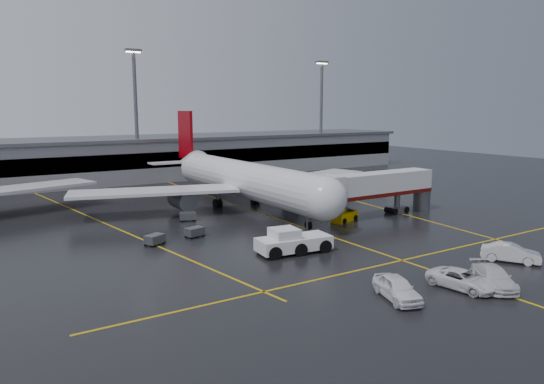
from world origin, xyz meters
TOP-DOWN VIEW (x-y plane):
  - ground at (0.00, 0.00)m, footprint 220.00×220.00m
  - apron_line_centre at (0.00, 0.00)m, footprint 0.25×90.00m
  - apron_line_stop at (0.00, -22.00)m, footprint 60.00×0.25m
  - apron_line_left at (-20.00, 10.00)m, footprint 9.99×69.35m
  - apron_line_right at (18.00, 10.00)m, footprint 7.57×69.64m
  - terminal at (0.00, 47.93)m, footprint 122.00×19.00m
  - light_mast_mid at (-5.00, 42.00)m, footprint 3.00×1.20m
  - light_mast_right at (40.00, 42.00)m, footprint 3.00×1.20m
  - main_airliner at (0.00, 9.70)m, footprint 48.80×45.60m
  - jet_bridge at (11.87, -6.00)m, footprint 19.90×3.40m
  - pushback_tractor at (-7.40, -14.20)m, footprint 7.84×4.03m
  - belt_loader at (6.51, -6.03)m, footprint 4.28×2.78m
  - service_van_a at (-1.72, -29.92)m, footprint 3.35×5.84m
  - service_van_b at (0.78, -31.06)m, footprint 5.08×6.00m
  - service_van_c at (8.32, -27.77)m, footprint 4.26×5.41m
  - service_van_d at (-7.76, -28.71)m, footprint 3.63×5.57m
  - baggage_cart_a at (-13.09, -3.16)m, footprint 2.26×1.75m
  - baggage_cart_b at (-18.02, -3.93)m, footprint 2.38×2.08m
  - baggage_cart_c at (-10.44, 5.02)m, footprint 2.28×1.81m

SIDE VIEW (x-z plane):
  - ground at x=0.00m, z-range 0.00..0.00m
  - apron_line_centre at x=0.00m, z-range 0.00..0.02m
  - apron_line_stop at x=0.00m, z-range 0.00..0.02m
  - apron_line_left at x=-20.00m, z-range 0.00..0.02m
  - apron_line_right at x=18.00m, z-range 0.00..0.02m
  - belt_loader at x=6.51m, z-range -0.64..1.87m
  - baggage_cart_a at x=-13.09m, z-range 0.07..1.19m
  - baggage_cart_b at x=-18.02m, z-range 0.07..1.19m
  - baggage_cart_c at x=-10.44m, z-range 0.07..1.19m
  - service_van_a at x=-1.72m, z-range 0.00..1.53m
  - service_van_b at x=0.78m, z-range 0.00..1.65m
  - service_van_c at x=8.32m, z-range 0.00..1.72m
  - service_van_d at x=-7.76m, z-range 0.00..1.76m
  - pushback_tractor at x=-7.40m, z-range -0.27..2.42m
  - jet_bridge at x=11.87m, z-range 0.91..6.96m
  - main_airliner at x=0.00m, z-range -2.84..11.26m
  - terminal at x=0.00m, z-range 0.02..8.62m
  - light_mast_mid at x=-5.00m, z-range 1.75..27.20m
  - light_mast_right at x=40.00m, z-range 1.75..27.20m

